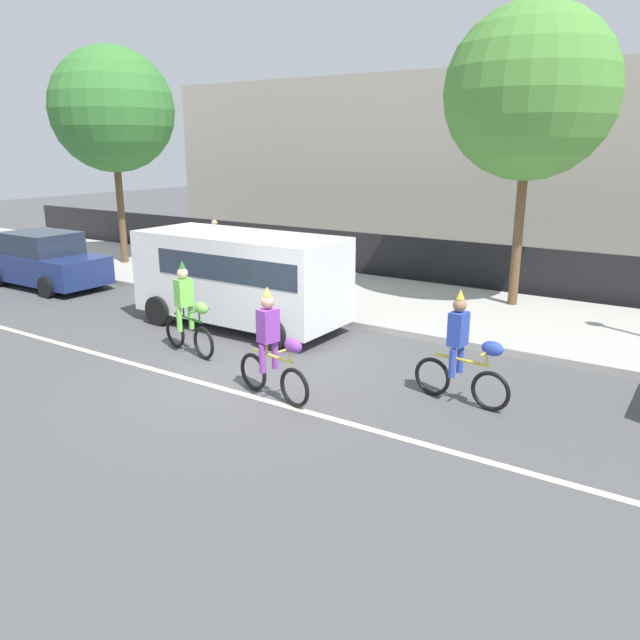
% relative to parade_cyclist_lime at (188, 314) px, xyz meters
% --- Properties ---
extents(ground_plane, '(80.00, 80.00, 0.00)m').
position_rel_parade_cyclist_lime_xyz_m(ground_plane, '(1.95, -0.59, -0.84)').
color(ground_plane, '#4C4C4F').
extents(road_centre_line, '(36.00, 0.14, 0.01)m').
position_rel_parade_cyclist_lime_xyz_m(road_centre_line, '(1.95, -1.09, -0.84)').
color(road_centre_line, beige).
rests_on(road_centre_line, ground).
extents(sidewalk_curb, '(60.00, 5.00, 0.15)m').
position_rel_parade_cyclist_lime_xyz_m(sidewalk_curb, '(1.95, 5.91, -0.77)').
color(sidewalk_curb, '#ADAAA3').
rests_on(sidewalk_curb, ground).
extents(fence_line, '(40.00, 0.08, 1.40)m').
position_rel_parade_cyclist_lime_xyz_m(fence_line, '(1.95, 8.81, -0.14)').
color(fence_line, black).
rests_on(fence_line, ground).
extents(building_backdrop, '(28.00, 8.00, 6.76)m').
position_rel_parade_cyclist_lime_xyz_m(building_backdrop, '(0.67, 17.41, 2.54)').
color(building_backdrop, '#B2A899').
rests_on(building_backdrop, ground).
extents(parade_cyclist_lime, '(1.70, 0.55, 1.92)m').
position_rel_parade_cyclist_lime_xyz_m(parade_cyclist_lime, '(0.00, 0.00, 0.00)').
color(parade_cyclist_lime, black).
rests_on(parade_cyclist_lime, ground).
extents(parade_cyclist_purple, '(1.70, 0.54, 1.92)m').
position_rel_parade_cyclist_lime_xyz_m(parade_cyclist_purple, '(2.88, -0.93, 0.00)').
color(parade_cyclist_purple, black).
rests_on(parade_cyclist_purple, ground).
extents(parade_cyclist_cobalt, '(1.72, 0.50, 1.92)m').
position_rel_parade_cyclist_lime_xyz_m(parade_cyclist_cobalt, '(5.58, 0.63, 0.00)').
color(parade_cyclist_cobalt, black).
rests_on(parade_cyclist_cobalt, ground).
extents(parked_van_white, '(5.00, 2.22, 2.18)m').
position_rel_parade_cyclist_lime_xyz_m(parked_van_white, '(-0.34, 2.11, 0.44)').
color(parked_van_white, white).
rests_on(parked_van_white, ground).
extents(parked_car_navy, '(4.10, 1.92, 1.64)m').
position_rel_parade_cyclist_lime_xyz_m(parked_car_navy, '(-8.08, 2.15, -0.06)').
color(parked_car_navy, navy).
rests_on(parked_car_navy, ground).
extents(street_tree_near_lamp, '(4.11, 4.11, 7.22)m').
position_rel_parade_cyclist_lime_xyz_m(street_tree_near_lamp, '(4.46, 7.15, 4.47)').
color(street_tree_near_lamp, brown).
rests_on(street_tree_near_lamp, sidewalk_curb).
extents(street_tree_far_corner, '(4.04, 4.04, 7.10)m').
position_rel_parade_cyclist_lime_xyz_m(street_tree_far_corner, '(-8.70, 5.61, 4.38)').
color(street_tree_far_corner, brown).
rests_on(street_tree_far_corner, sidewalk_curb).
extents(pedestrian_onlooker, '(0.32, 0.20, 1.62)m').
position_rel_parade_cyclist_lime_xyz_m(pedestrian_onlooker, '(-5.22, 6.49, 0.17)').
color(pedestrian_onlooker, '#33333D').
rests_on(pedestrian_onlooker, sidewalk_curb).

